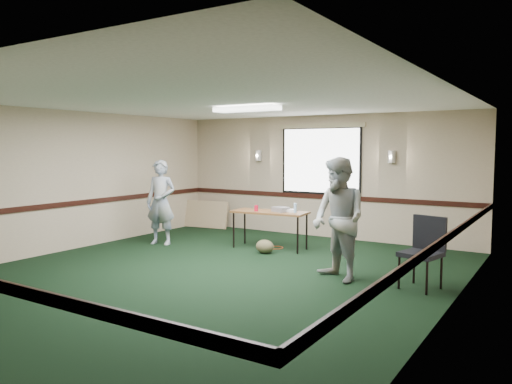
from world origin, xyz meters
The scene contains 13 objects.
ground centered at (0.00, 0.00, 0.00)m, with size 8.00×8.00×0.00m, color black.
room_shell centered at (0.00, 2.12, 1.58)m, with size 8.00×8.02×8.00m.
folding_table centered at (-0.26, 2.22, 0.69)m, with size 1.54×0.74×0.74m.
projector centered at (-0.03, 2.24, 0.79)m, with size 0.28×0.24×0.09m, color gray.
game_console centered at (0.14, 2.33, 0.77)m, with size 0.22×0.18×0.06m, color silver.
red_cup centered at (-0.49, 2.09, 0.80)m, with size 0.08×0.08×0.12m, color red.
water_bottle centered at (0.28, 2.25, 0.84)m, with size 0.06×0.06×0.19m, color #90C0EB.
duffel_bag centered at (-0.10, 1.78, 0.13)m, with size 0.36×0.27×0.26m, color #4D4C2C.
cable_coil centered at (-0.18, 2.32, 0.01)m, with size 0.30×0.30×0.02m, color #B43F16.
folded_table centered at (-3.00, 3.60, 0.33)m, with size 1.30×0.06×0.67m, color tan.
conference_chair centered at (3.00, 1.00, 0.59)m, with size 0.60×0.62×1.01m.
person_left centered at (-2.38, 1.41, 0.87)m, with size 0.63×0.42×1.74m, color #445C97.
person_right centered at (1.82, 0.71, 0.92)m, with size 0.90×0.70×1.85m, color #7FA2C6.
Camera 1 is at (4.70, -6.13, 1.97)m, focal length 35.00 mm.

